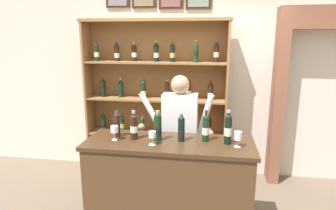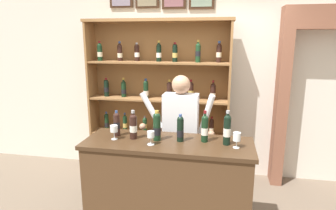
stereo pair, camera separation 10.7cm
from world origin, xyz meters
name	(u,v)px [view 2 (the right image)]	position (x,y,z in m)	size (l,w,h in m)	color
back_wall	(193,65)	(0.00, 1.63, 1.63)	(12.00, 0.19, 3.26)	silver
wine_shelf	(158,96)	(-0.46, 1.30, 1.21)	(2.05, 0.35, 2.28)	olive
archway_doorway	(331,87)	(1.87, 1.51, 1.39)	(1.41, 0.45, 2.43)	brown
tasting_counter	(168,188)	(-0.07, 0.00, 0.51)	(1.69, 0.60, 1.02)	#4C331E
shopkeeper	(180,126)	(-0.03, 0.61, 0.99)	(0.92, 0.22, 1.61)	#2D3347
tasting_bottle_grappa	(117,124)	(-0.63, 0.07, 1.15)	(0.07, 0.07, 0.27)	black
tasting_bottle_super_tuscan	(133,126)	(-0.43, 0.02, 1.16)	(0.08, 0.08, 0.30)	black
tasting_bottle_chianti	(157,126)	(-0.18, 0.02, 1.16)	(0.08, 0.08, 0.31)	black
tasting_bottle_rosso	(180,129)	(0.05, 0.04, 1.15)	(0.07, 0.07, 0.28)	black
tasting_bottle_brunello	(205,128)	(0.29, 0.07, 1.16)	(0.07, 0.07, 0.32)	black
tasting_bottle_prosecco	(227,129)	(0.51, 0.03, 1.18)	(0.07, 0.07, 0.34)	black
wine_glass_spare	(114,129)	(-0.62, -0.04, 1.13)	(0.08, 0.08, 0.15)	silver
wine_glass_right	(237,138)	(0.60, -0.04, 1.12)	(0.07, 0.07, 0.15)	silver
wine_glass_left	(151,135)	(-0.21, -0.12, 1.11)	(0.07, 0.07, 0.14)	silver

